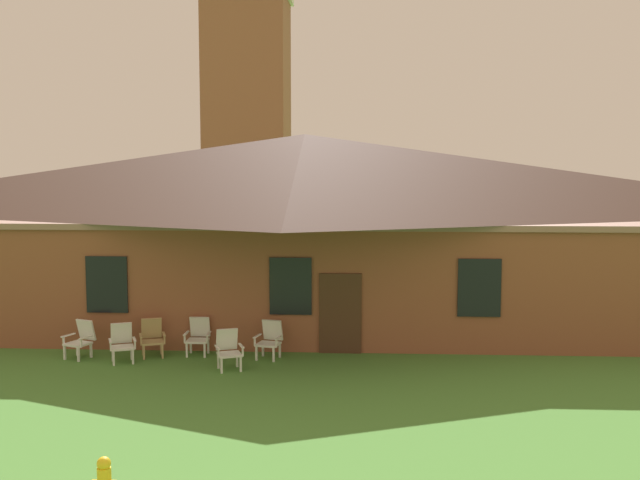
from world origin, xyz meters
name	(u,v)px	position (x,y,z in m)	size (l,w,h in m)	color
brick_building	(305,223)	(0.00, 17.73, 2.98)	(25.23, 10.40, 5.85)	brown
dome_tower	(248,86)	(-5.03, 39.15, 9.54)	(5.18, 5.18, 20.74)	#93563D
lawn_chair_by_porch	(81,338)	(-5.28, 11.90, 0.50)	(0.79, 0.83, 0.96)	white
lawn_chair_near_door	(122,342)	(-4.12, 11.58, 0.50)	(0.78, 0.83, 0.96)	silver
lawn_chair_left_end	(152,337)	(-3.53, 12.17, 0.50)	(0.76, 0.81, 0.96)	tan
lawn_chair_middle	(199,335)	(-2.37, 12.40, 0.50)	(0.64, 0.67, 0.96)	silver
lawn_chair_right_end	(228,348)	(-1.36, 11.06, 0.50)	(0.77, 0.82, 0.96)	silver
lawn_chair_far_side	(270,339)	(-0.48, 12.12, 0.50)	(0.74, 0.78, 0.96)	silver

